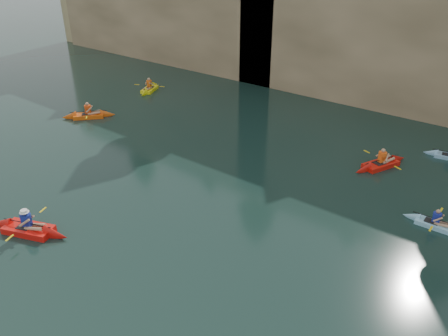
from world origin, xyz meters
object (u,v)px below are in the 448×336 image
Objects in this scene: main_kayaker at (28,229)px; kayaker_ltblue_near at (435,224)px; kayaker_orange at (89,115)px; kayaker_red_far at (381,164)px.

kayaker_ltblue_near is (13.14, 10.62, -0.05)m from main_kayaker.
kayaker_orange is 1.16× the size of kayaker_ltblue_near.
main_kayaker is 12.89m from kayaker_orange.
kayaker_ltblue_near is (21.80, 1.06, -0.03)m from kayaker_orange.
kayaker_red_far is at bearing 133.02° from kayaker_ltblue_near.
kayaker_orange is (-8.66, 9.55, -0.02)m from main_kayaker.
main_kayaker is at bearing -141.63° from kayaker_ltblue_near.
kayaker_red_far is (-3.72, 3.91, 0.03)m from kayaker_ltblue_near.
kayaker_red_far reaches higher than kayaker_ltblue_near.
main_kayaker is 1.04× the size of kayaker_red_far.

